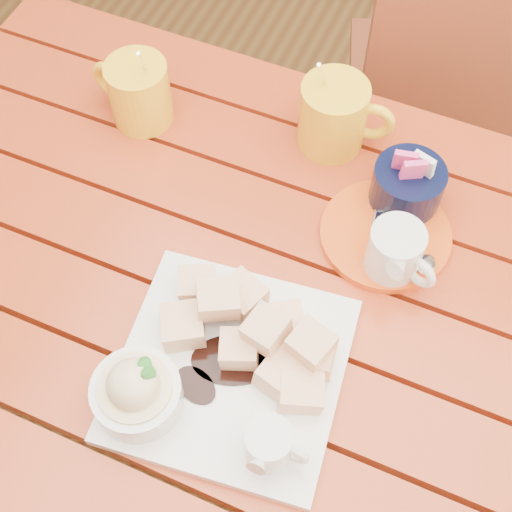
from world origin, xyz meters
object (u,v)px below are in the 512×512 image
at_px(coffee_mug_left, 138,91).
at_px(chair_far, 458,105).
at_px(table, 249,315).
at_px(orange_saucer, 386,235).
at_px(dessert_plate, 215,369).
at_px(coffee_mug_right, 335,115).

distance_m(coffee_mug_left, chair_far, 0.71).
distance_m(table, orange_saucer, 0.24).
height_order(dessert_plate, coffee_mug_right, coffee_mug_right).
bearing_deg(table, chair_far, 75.15).
distance_m(coffee_mug_right, chair_far, 0.51).
bearing_deg(table, coffee_mug_left, 142.98).
relative_size(coffee_mug_left, orange_saucer, 0.85).
xyz_separation_m(dessert_plate, coffee_mug_left, (-0.29, 0.36, 0.02)).
bearing_deg(dessert_plate, coffee_mug_right, 90.08).
relative_size(coffee_mug_right, orange_saucer, 0.91).
distance_m(table, coffee_mug_right, 0.32).
bearing_deg(coffee_mug_right, coffee_mug_left, -178.41).
height_order(table, chair_far, chair_far).
bearing_deg(chair_far, orange_saucer, 68.95).
distance_m(table, chair_far, 0.70).
xyz_separation_m(table, coffee_mug_right, (0.02, 0.28, 0.17)).
relative_size(coffee_mug_left, chair_far, 0.17).
distance_m(dessert_plate, coffee_mug_right, 0.43).
xyz_separation_m(coffee_mug_right, chair_far, (0.16, 0.39, -0.29)).
bearing_deg(dessert_plate, coffee_mug_left, 129.68).
height_order(coffee_mug_right, orange_saucer, coffee_mug_right).
relative_size(dessert_plate, chair_far, 0.33).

